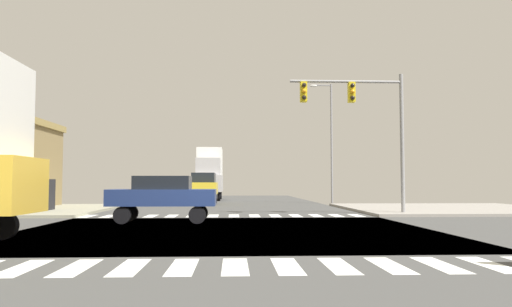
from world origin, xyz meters
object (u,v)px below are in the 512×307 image
Objects in this scene: street_lamp at (329,133)px; sedan_farside_1 at (163,195)px; traffic_signal_mast at (360,111)px; sedan_queued_2 at (185,187)px; box_truck_inner_2 at (209,172)px; suv_crossing_2 at (204,185)px.

street_lamp is 21.09m from sedan_farside_1.
sedan_queued_2 is (-11.57, 30.17, -4.08)m from traffic_signal_mast.
sedan_queued_2 is 8.81m from box_truck_inner_2.
sedan_queued_2 is at bearing -69.79° from box_truck_inner_2.
suv_crossing_2 is at bearing -177.15° from street_lamp.
street_lamp reaches higher than sedan_queued_2.
box_truck_inner_2 is at bearing 178.55° from sedan_farside_1.
suv_crossing_2 is (-8.57, 13.34, -3.80)m from traffic_signal_mast.
box_truck_inner_2 is at bearing -90.00° from suv_crossing_2.
traffic_signal_mast is at bearing 110.98° from sedan_queued_2.
suv_crossing_2 is at bearing 177.83° from sedan_farside_1.
sedan_queued_2 is at bearing -79.89° from suv_crossing_2.
traffic_signal_mast is 1.65× the size of sedan_queued_2.
suv_crossing_2 is 1.07× the size of sedan_queued_2.
box_truck_inner_2 reaches higher than suv_crossing_2.
sedan_queued_2 is 0.60× the size of box_truck_inner_2.
suv_crossing_2 is 8.75m from box_truck_inner_2.
sedan_queued_2 is (-3.00, 16.83, -0.28)m from suv_crossing_2.
traffic_signal_mast reaches higher than sedan_queued_2.
suv_crossing_2 is (0.66, 17.39, 0.28)m from sedan_farside_1.
street_lamp is at bearing 85.50° from traffic_signal_mast.
street_lamp is 21.13m from sedan_queued_2.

